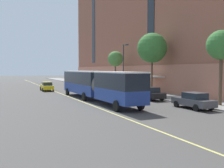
# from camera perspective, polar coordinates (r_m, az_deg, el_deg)

# --- Properties ---
(ground_plane) EXTENTS (260.00, 260.00, 0.00)m
(ground_plane) POSITION_cam_1_polar(r_m,az_deg,el_deg) (26.12, 2.53, -4.99)
(ground_plane) COLOR #4C4947
(sidewalk) EXTENTS (5.13, 160.00, 0.15)m
(sidewalk) POSITION_cam_1_polar(r_m,az_deg,el_deg) (33.56, 14.47, -3.12)
(sidewalk) COLOR gray
(sidewalk) RESTS_ON ground
(city_bus) EXTENTS (3.14, 19.38, 3.50)m
(city_bus) POSITION_cam_1_polar(r_m,az_deg,el_deg) (30.77, -3.56, 0.07)
(city_bus) COLOR navy
(city_bus) RESTS_ON ground
(parked_car_darkgray_0) EXTENTS (2.05, 4.75, 1.56)m
(parked_car_darkgray_0) POSITION_cam_1_polar(r_m,az_deg,el_deg) (43.60, -0.72, -0.63)
(parked_car_darkgray_0) COLOR #4C4C51
(parked_car_darkgray_0) RESTS_ON ground
(parked_car_darkgray_1) EXTENTS (1.94, 4.54, 1.56)m
(parked_car_darkgray_1) POSITION_cam_1_polar(r_m,az_deg,el_deg) (25.92, 17.32, -3.46)
(parked_car_darkgray_1) COLOR #4C4C51
(parked_car_darkgray_1) RESTS_ON ground
(parked_car_black_3) EXTENTS (2.07, 4.79, 1.56)m
(parked_car_black_3) POSITION_cam_1_polar(r_m,az_deg,el_deg) (32.26, 8.06, -2.04)
(parked_car_black_3) COLOR black
(parked_car_black_3) RESTS_ON ground
(taxi_cab) EXTENTS (1.97, 4.52, 1.56)m
(taxi_cab) POSITION_cam_1_polar(r_m,az_deg,el_deg) (46.35, -14.00, -0.50)
(taxi_cab) COLOR yellow
(taxi_cab) RESTS_ON ground
(street_tree_mid_block) EXTENTS (2.94, 2.94, 7.47)m
(street_tree_mid_block) POSITION_cam_1_polar(r_m,az_deg,el_deg) (28.34, 22.71, 7.72)
(street_tree_mid_block) COLOR brown
(street_tree_mid_block) RESTS_ON sidewalk
(street_tree_far_uptown) EXTENTS (4.27, 4.27, 8.75)m
(street_tree_far_uptown) POSITION_cam_1_polar(r_m,az_deg,el_deg) (38.18, 8.73, 7.74)
(street_tree_far_uptown) COLOR brown
(street_tree_far_uptown) RESTS_ON sidewalk
(street_tree_far_downtown) EXTENTS (2.86, 2.86, 6.96)m
(street_tree_far_downtown) POSITION_cam_1_polar(r_m,az_deg,el_deg) (49.21, 0.75, 5.46)
(street_tree_far_downtown) COLOR brown
(street_tree_far_downtown) RESTS_ON sidewalk
(street_lamp) EXTENTS (0.36, 1.48, 7.55)m
(street_lamp) POSITION_cam_1_polar(r_m,az_deg,el_deg) (42.07, 2.64, 4.59)
(street_lamp) COLOR #2D2D30
(street_lamp) RESTS_ON sidewalk
(fire_hydrant) EXTENTS (0.42, 0.24, 0.72)m
(fire_hydrant) POSITION_cam_1_polar(r_m,az_deg,el_deg) (27.02, 20.11, -3.86)
(fire_hydrant) COLOR red
(fire_hydrant) RESTS_ON sidewalk
(lane_centerline) EXTENTS (0.16, 140.00, 0.01)m
(lane_centerline) POSITION_cam_1_polar(r_m,az_deg,el_deg) (27.89, -4.93, -4.46)
(lane_centerline) COLOR #E0D66B
(lane_centerline) RESTS_ON ground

